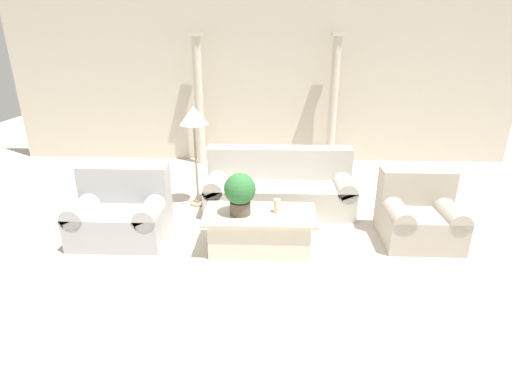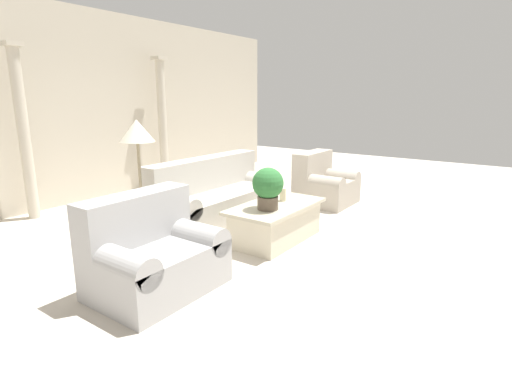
% 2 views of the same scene
% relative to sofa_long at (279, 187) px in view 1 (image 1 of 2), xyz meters
% --- Properties ---
extents(ground_plane, '(16.00, 16.00, 0.00)m').
position_rel_sofa_long_xyz_m(ground_plane, '(-0.34, -0.84, -0.35)').
color(ground_plane, beige).
extents(wall_back, '(10.00, 0.06, 3.20)m').
position_rel_sofa_long_xyz_m(wall_back, '(-0.34, 2.58, 1.25)').
color(wall_back, beige).
rests_on(wall_back, ground_plane).
extents(sofa_long, '(2.14, 0.85, 0.90)m').
position_rel_sofa_long_xyz_m(sofa_long, '(0.00, 0.00, 0.00)').
color(sofa_long, '#B7B2A8').
rests_on(sofa_long, ground_plane).
extents(loveseat, '(1.14, 0.85, 0.90)m').
position_rel_sofa_long_xyz_m(loveseat, '(-2.02, -0.99, 0.01)').
color(loveseat, '#ABAAAA').
rests_on(loveseat, ground_plane).
extents(coffee_table, '(1.34, 0.72, 0.47)m').
position_rel_sofa_long_xyz_m(coffee_table, '(-0.25, -1.21, -0.11)').
color(coffee_table, beige).
rests_on(coffee_table, ground_plane).
extents(potted_plant, '(0.37, 0.37, 0.50)m').
position_rel_sofa_long_xyz_m(potted_plant, '(-0.48, -1.25, 0.40)').
color(potted_plant, brown).
rests_on(potted_plant, coffee_table).
extents(pillar_candle, '(0.08, 0.08, 0.17)m').
position_rel_sofa_long_xyz_m(pillar_candle, '(-0.04, -1.19, 0.20)').
color(pillar_candle, beige).
rests_on(pillar_candle, coffee_table).
extents(floor_lamp, '(0.41, 0.41, 1.51)m').
position_rel_sofa_long_xyz_m(floor_lamp, '(-1.24, 0.11, 0.95)').
color(floor_lamp, gray).
rests_on(floor_lamp, ground_plane).
extents(column_left, '(0.23, 0.23, 2.50)m').
position_rel_sofa_long_xyz_m(column_left, '(-1.55, 2.25, 0.93)').
color(column_left, beige).
rests_on(column_left, ground_plane).
extents(column_right, '(0.23, 0.23, 2.50)m').
position_rel_sofa_long_xyz_m(column_right, '(1.05, 2.25, 0.93)').
color(column_right, beige).
rests_on(column_right, ground_plane).
extents(armchair, '(0.92, 0.85, 0.86)m').
position_rel_sofa_long_xyz_m(armchair, '(1.74, -0.89, -0.00)').
color(armchair, '#ADA393').
rests_on(armchair, ground_plane).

